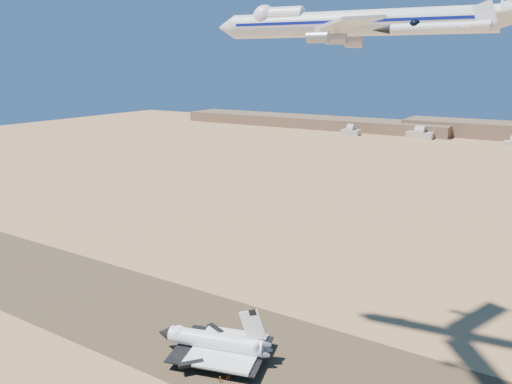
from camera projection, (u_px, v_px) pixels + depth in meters
The scene contains 10 objects.
ground at pixel (215, 339), 157.55m from camera, with size 1200.00×1200.00×0.00m, color tan.
runway at pixel (215, 339), 157.54m from camera, with size 600.00×50.00×0.06m, color #4D3B26.
hangars at pixel (415, 135), 582.42m from camera, with size 200.50×29.50×30.00m.
shuttle at pixel (215, 343), 146.64m from camera, with size 35.57×27.79×17.38m.
carrier_747 at pixel (345, 23), 122.04m from camera, with size 77.11×59.04×19.14m.
crew_a at pixel (220, 379), 135.65m from camera, with size 0.67×0.44×1.83m, color #BC4C0B.
crew_b at pixel (230, 377), 136.97m from camera, with size 0.77×0.44×1.58m, color #BC4C0B.
crew_c at pixel (227, 378), 136.35m from camera, with size 1.08×0.55×1.84m, color #BC4C0B.
chase_jet_a at pixel (436, 28), 64.57m from camera, with size 15.64×8.35×3.89m.
chase_jet_c at pixel (471, 16), 150.32m from camera, with size 15.24×8.88×3.88m.
Camera 1 is at (85.71, -112.88, 84.03)m, focal length 35.00 mm.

